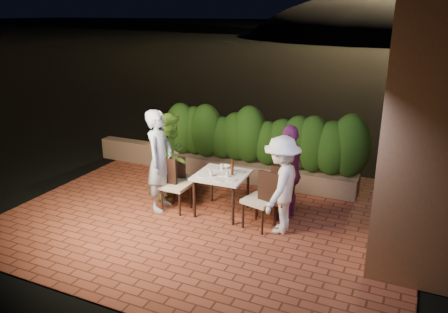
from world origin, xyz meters
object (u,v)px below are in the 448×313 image
Objects in this scene: bowl at (225,167)px; chair_right_front at (259,199)px; dining_table at (222,193)px; chair_left_front at (176,185)px; beer_bottle at (232,167)px; chair_left_back at (185,178)px; diner_purple at (289,173)px; diner_white at (281,185)px; parapet_lamp at (156,142)px; chair_right_back at (272,191)px; diner_green at (173,156)px; diner_blue at (160,161)px.

chair_right_front reaches higher than bowl.
dining_table is 0.86m from chair_left_front.
beer_bottle reaches higher than chair_left_front.
chair_left_back is (-0.90, 0.23, 0.06)m from dining_table.
chair_left_front is at bearing -72.14° from diner_purple.
bowl is at bearing 39.70° from chair_left_front.
dining_table is at bearing -163.78° from beer_bottle.
diner_white is at bearing 4.63° from diner_purple.
diner_purple is 12.24× the size of parapet_lamp.
parapet_lamp is (-3.71, 1.97, -0.25)m from diner_white.
chair_right_back reaches higher than parapet_lamp.
diner_purple is at bearing -176.94° from diner_white.
beer_bottle is 1.18m from chair_left_back.
diner_white is 11.77× the size of parapet_lamp.
beer_bottle is 3.20m from parapet_lamp.
diner_green is at bearing -101.61° from diner_white.
diner_blue reaches higher than dining_table.
bowl is 0.19× the size of chair_right_back.
diner_white reaches higher than dining_table.
chair_right_front is (1.63, 0.00, 0.02)m from chair_left_front.
chair_left_back is 6.22× the size of parapet_lamp.
dining_table is 0.55× the size of diner_white.
chair_right_back is (0.68, 0.21, -0.41)m from beer_bottle.
diner_green reaches higher than chair_left_front.
chair_left_back is at bearing -29.32° from diner_blue.
chair_right_front is at bearing -28.89° from chair_left_back.
chair_left_front reaches higher than chair_left_back.
diner_green is at bearing -1.14° from chair_right_front.
chair_left_front reaches higher than parapet_lamp.
dining_table is 0.87m from chair_right_front.
bowl is 1.31× the size of parapet_lamp.
chair_left_back is at bearing 101.83° from chair_left_front.
chair_right_back is at bearing -3.63° from bowl.
dining_table is 0.87× the size of chair_right_front.
diner_blue is at bearing -55.08° from parapet_lamp.
diner_green is at bearing 126.31° from chair_left_front.
chair_left_back is 2.10m from diner_purple.
chair_right_back is 0.48m from diner_purple.
diner_purple reaches higher than chair_right_front.
beer_bottle is at bearing 18.79° from chair_left_front.
beer_bottle reaches higher than parapet_lamp.
diner_blue reaches higher than diner_purple.
beer_bottle is 0.30× the size of chair_right_back.
dining_table is 1.03× the size of chair_left_back.
chair_left_front is 0.58× the size of diner_purple.
dining_table is 0.48× the size of diner_blue.
diner_white is 0.96× the size of diner_purple.
chair_right_back is (1.67, 0.52, -0.02)m from chair_left_front.
chair_right_back is (0.04, 0.51, -0.04)m from chair_right_front.
diner_purple is at bearing -11.25° from chair_left_back.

